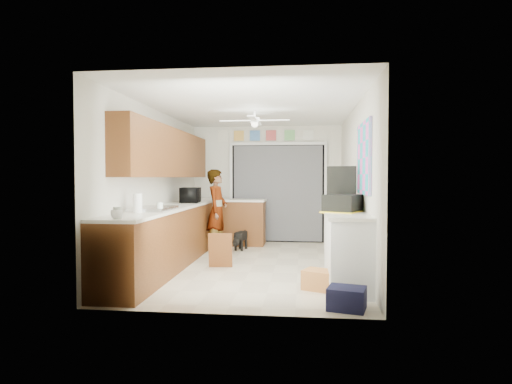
{
  "coord_description": "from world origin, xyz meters",
  "views": [
    {
      "loc": [
        0.78,
        -6.75,
        1.4
      ],
      "look_at": [
        0.0,
        0.4,
        1.15
      ],
      "focal_mm": 30.0,
      "sensor_mm": 36.0,
      "label": 1
    }
  ],
  "objects": [
    {
      "name": "door_trim_left",
      "position": [
        -0.77,
        2.44,
        1.05
      ],
      "size": [
        0.06,
        0.04,
        2.1
      ],
      "primitive_type": "cube",
      "color": "white",
      "rests_on": "wall_back"
    },
    {
      "name": "left_base_cabinets",
      "position": [
        -1.3,
        0.0,
        0.45
      ],
      "size": [
        0.6,
        4.8,
        0.9
      ],
      "primitive_type": "cube",
      "color": "brown",
      "rests_on": "floor"
    },
    {
      "name": "wall_left",
      "position": [
        -1.6,
        0.0,
        1.25
      ],
      "size": [
        0.0,
        5.0,
        5.0
      ],
      "primitive_type": "plane",
      "rotation": [
        1.57,
        0.0,
        1.57
      ],
      "color": "silver",
      "rests_on": "ground"
    },
    {
      "name": "abstract_painting",
      "position": [
        1.58,
        -1.0,
        1.65
      ],
      "size": [
        0.03,
        1.15,
        0.95
      ],
      "primitive_type": "cube",
      "color": "#F158C4",
      "rests_on": "wall_right"
    },
    {
      "name": "wall_back",
      "position": [
        0.0,
        2.5,
        1.25
      ],
      "size": [
        3.2,
        0.0,
        3.2
      ],
      "primitive_type": "plane",
      "rotation": [
        1.57,
        0.0,
        0.0
      ],
      "color": "silver",
      "rests_on": "ground"
    },
    {
      "name": "cup",
      "position": [
        -1.26,
        -2.25,
        0.99
      ],
      "size": [
        0.15,
        0.15,
        0.1
      ],
      "primitive_type": "imported",
      "rotation": [
        0.0,
        0.0,
        0.11
      ],
      "color": "white",
      "rests_on": "left_countertop"
    },
    {
      "name": "header_frame_2",
      "position": [
        0.1,
        2.47,
        2.3
      ],
      "size": [
        0.22,
        0.02,
        0.22
      ],
      "primitive_type": "cube",
      "color": "#C74A4C",
      "rests_on": "wall_back"
    },
    {
      "name": "sink_basin",
      "position": [
        -1.29,
        -1.0,
        0.95
      ],
      "size": [
        0.5,
        0.76,
        0.06
      ],
      "primitive_type": "cube",
      "color": "silver",
      "rests_on": "left_countertop"
    },
    {
      "name": "paper_towel_roll",
      "position": [
        -1.34,
        -1.43,
        1.07
      ],
      "size": [
        0.14,
        0.14,
        0.25
      ],
      "primitive_type": "cylinder",
      "rotation": [
        0.0,
        0.0,
        0.2
      ],
      "color": "white",
      "rests_on": "left_countertop"
    },
    {
      "name": "upper_cabinets",
      "position": [
        -1.44,
        0.2,
        1.8
      ],
      "size": [
        0.32,
        4.0,
        0.8
      ],
      "primitive_type": "cube",
      "color": "brown",
      "rests_on": "wall_left"
    },
    {
      "name": "wall_front",
      "position": [
        0.0,
        -2.5,
        1.25
      ],
      "size": [
        3.2,
        0.0,
        3.2
      ],
      "primitive_type": "plane",
      "rotation": [
        -1.57,
        0.0,
        0.0
      ],
      "color": "silver",
      "rests_on": "ground"
    },
    {
      "name": "door_trim_right",
      "position": [
        1.27,
        2.44,
        1.05
      ],
      "size": [
        0.06,
        0.04,
        2.1
      ],
      "primitive_type": "cube",
      "color": "white",
      "rests_on": "wall_back"
    },
    {
      "name": "back_opening_recess",
      "position": [
        0.25,
        2.47,
        1.05
      ],
      "size": [
        2.0,
        0.06,
        2.1
      ],
      "primitive_type": "cube",
      "color": "black",
      "rests_on": "wall_back"
    },
    {
      "name": "route66_sign",
      "position": [
        -0.95,
        2.47,
        2.3
      ],
      "size": [
        0.22,
        0.02,
        0.26
      ],
      "primitive_type": "cube",
      "color": "silver",
      "rests_on": "wall_back"
    },
    {
      "name": "header_frame_4",
      "position": [
        0.9,
        2.47,
        2.3
      ],
      "size": [
        0.22,
        0.02,
        0.22
      ],
      "primitive_type": "cube",
      "color": "white",
      "rests_on": "wall_back"
    },
    {
      "name": "floor",
      "position": [
        0.0,
        0.0,
        0.0
      ],
      "size": [
        5.0,
        5.0,
        0.0
      ],
      "primitive_type": "plane",
      "color": "beige",
      "rests_on": "ground"
    },
    {
      "name": "left_countertop",
      "position": [
        -1.29,
        0.0,
        0.92
      ],
      "size": [
        0.62,
        4.8,
        0.04
      ],
      "primitive_type": "cube",
      "color": "white",
      "rests_on": "left_base_cabinets"
    },
    {
      "name": "microwave",
      "position": [
        -1.23,
        0.77,
        1.08
      ],
      "size": [
        0.39,
        0.53,
        0.27
      ],
      "primitive_type": "imported",
      "rotation": [
        0.0,
        0.0,
        1.7
      ],
      "color": "black",
      "rests_on": "left_countertop"
    },
    {
      "name": "suitcase_rim",
      "position": [
        1.32,
        -0.98,
        0.94
      ],
      "size": [
        0.64,
        0.71,
        0.02
      ],
      "primitive_type": "cube",
      "rotation": [
        0.0,
        0.0,
        -0.43
      ],
      "color": "yellow",
      "rests_on": "suitcase"
    },
    {
      "name": "right_counter_top",
      "position": [
        1.34,
        -1.2,
        0.92
      ],
      "size": [
        0.54,
        1.44,
        0.04
      ],
      "primitive_type": "cube",
      "color": "white",
      "rests_on": "right_counter_base"
    },
    {
      "name": "dog",
      "position": [
        -0.4,
        1.35,
        0.2
      ],
      "size": [
        0.31,
        0.53,
        0.39
      ],
      "primitive_type": "cube",
      "rotation": [
        0.0,
        0.0,
        -0.2
      ],
      "color": "black",
      "rests_on": "floor"
    },
    {
      "name": "suitcase_lid",
      "position": [
        1.32,
        -0.69,
        1.3
      ],
      "size": [
        0.39,
        0.2,
        0.5
      ],
      "primitive_type": "cube",
      "rotation": [
        0.0,
        0.0,
        -0.43
      ],
      "color": "black",
      "rests_on": "suitcase"
    },
    {
      "name": "faucet",
      "position": [
        -1.48,
        -1.0,
        1.05
      ],
      "size": [
        0.03,
        0.03,
        0.22
      ],
      "primitive_type": "cylinder",
      "color": "silver",
      "rests_on": "left_countertop"
    },
    {
      "name": "navy_crate",
      "position": [
        1.25,
        -2.2,
        0.12
      ],
      "size": [
        0.45,
        0.41,
        0.24
      ],
      "primitive_type": "cube",
      "rotation": [
        0.0,
        0.0,
        -0.25
      ],
      "color": "#161737",
      "rests_on": "floor"
    },
    {
      "name": "curtain_panel",
      "position": [
        0.25,
        2.43,
        1.05
      ],
      "size": [
        1.9,
        0.03,
        2.05
      ],
      "primitive_type": "cube",
      "color": "slate",
      "rests_on": "wall_back"
    },
    {
      "name": "header_frame_3",
      "position": [
        0.5,
        2.47,
        2.3
      ],
      "size": [
        0.22,
        0.02,
        0.22
      ],
      "primitive_type": "cube",
      "color": "#70BC6B",
      "rests_on": "wall_back"
    },
    {
      "name": "ceiling_fan",
      "position": [
        0.0,
        0.2,
        2.32
      ],
      "size": [
        1.14,
        1.14,
        0.24
      ],
      "primitive_type": "cube",
      "color": "white",
      "rests_on": "ceiling"
    },
    {
      "name": "header_frame_0",
      "position": [
        -0.6,
        2.47,
        2.3
      ],
      "size": [
        0.22,
        0.02,
        0.22
      ],
      "primitive_type": "cube",
      "color": "gold",
      "rests_on": "wall_back"
    },
    {
      "name": "jar_b",
      "position": [
        -1.25,
        -2.25,
        1.01
      ],
      "size": [
        0.11,
        0.11,
        0.13
      ],
      "primitive_type": "cylinder",
      "rotation": [
        0.0,
        0.0,
        -0.26
      ],
      "color": "silver",
      "rests_on": "left_countertop"
    },
    {
      "name": "jar_a",
      "position": [
        -1.12,
        -1.21,
        1.0
      ],
      "size": [
        0.11,
        0.11,
        0.12
      ],
      "primitive_type": "cylinder",
      "rotation": [
        0.0,
        0.0,
        -0.38
      ],
      "color": "silver",
      "rests_on": "left_countertop"
    },
    {
      "name": "man",
      "position": [
        -0.81,
        1.11,
        0.77
      ],
      "size": [
        0.42,
        0.6,
        1.55
      ],
      "primitive_type": "imported",
      "rotation": [
        0.0,
        0.0,
        1.47
      ],
      "color": "white",
      "rests_on": "floor"
    },
    {
      "name": "suitcase",
      "position": [
        1.32,
        -0.98,
        1.05
      ],
      "size": [
        0.59,
        0.65,
        0.23
      ],
      "primitive_type": "cube",
      "rotation": [
        0.0,
        0.0,
        -0.43
      ],
      "color": "black",
      "rests_on": "right_counter_top"
    },
    {
      "name": "cardboard_box",
      "position": [
        1.0,
        -1.43,
        0.12
      ],
      "size": [
        0.48,
        0.43,
        0.25
      ],
      "primitive_type": "cube",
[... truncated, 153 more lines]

